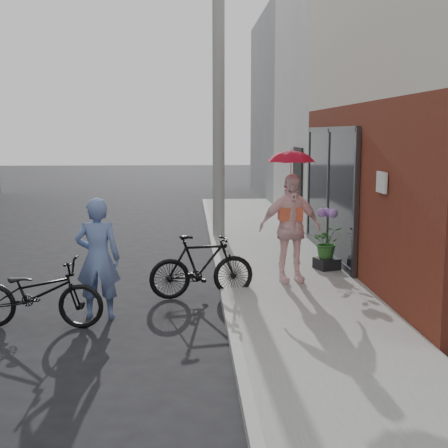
{
  "coord_description": "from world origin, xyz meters",
  "views": [
    {
      "loc": [
        0.43,
        -8.53,
        2.53
      ],
      "look_at": [
        0.96,
        1.13,
        1.1
      ],
      "focal_mm": 50.0,
      "sensor_mm": 36.0,
      "label": 1
    }
  ],
  "objects": [
    {
      "name": "planter",
      "position": [
        2.84,
        2.19,
        0.22
      ],
      "size": [
        0.47,
        0.47,
        0.2
      ],
      "primitive_type": "cube",
      "rotation": [
        0.0,
        0.0,
        0.34
      ],
      "color": "black",
      "rests_on": "sidewalk"
    },
    {
      "name": "curb",
      "position": [
        0.94,
        2.0,
        0.06
      ],
      "size": [
        0.12,
        24.0,
        0.12
      ],
      "primitive_type": "cube",
      "color": "#9E9E99",
      "rests_on": "ground"
    },
    {
      "name": "potted_plant",
      "position": [
        2.84,
        2.19,
        0.6
      ],
      "size": [
        0.52,
        0.45,
        0.58
      ],
      "primitive_type": "imported",
      "color": "#306B2A",
      "rests_on": "planter"
    },
    {
      "name": "plaster_building",
      "position": [
        7.2,
        9.0,
        3.5
      ],
      "size": [
        8.0,
        6.0,
        7.0
      ],
      "primitive_type": "cube",
      "color": "silver",
      "rests_on": "ground"
    },
    {
      "name": "sidewalk",
      "position": [
        2.1,
        2.0,
        0.06
      ],
      "size": [
        2.2,
        24.0,
        0.12
      ],
      "primitive_type": "cube",
      "color": "gray",
      "rests_on": "ground"
    },
    {
      "name": "parasol",
      "position": [
        2.03,
        1.31,
        2.2
      ],
      "size": [
        0.74,
        0.74,
        0.65
      ],
      "primitive_type": "imported",
      "color": "red",
      "rests_on": "kimono_woman"
    },
    {
      "name": "ground",
      "position": [
        0.0,
        0.0,
        0.0
      ],
      "size": [
        80.0,
        80.0,
        0.0
      ],
      "primitive_type": "plane",
      "color": "black",
      "rests_on": "ground"
    },
    {
      "name": "officer",
      "position": [
        -0.83,
        -0.16,
        0.83
      ],
      "size": [
        0.62,
        0.42,
        1.66
      ],
      "primitive_type": "imported",
      "rotation": [
        0.0,
        0.0,
        3.11
      ],
      "color": "#657DB4",
      "rests_on": "ground"
    },
    {
      "name": "bike_right",
      "position": [
        0.6,
        0.84,
        0.49
      ],
      "size": [
        1.68,
        0.74,
        0.98
      ],
      "primitive_type": "imported",
      "rotation": [
        0.0,
        0.0,
        1.75
      ],
      "color": "black",
      "rests_on": "ground"
    },
    {
      "name": "east_building_far",
      "position": [
        7.2,
        16.0,
        3.5
      ],
      "size": [
        8.0,
        8.0,
        7.0
      ],
      "primitive_type": "cube",
      "color": "gray",
      "rests_on": "ground"
    },
    {
      "name": "kimono_woman",
      "position": [
        2.03,
        1.31,
        1.0
      ],
      "size": [
        1.08,
        0.59,
        1.76
      ],
      "primitive_type": "imported",
      "rotation": [
        0.0,
        0.0,
        0.16
      ],
      "color": "#FED5D5",
      "rests_on": "sidewalk"
    },
    {
      "name": "bike_left",
      "position": [
        -1.57,
        -0.55,
        0.46
      ],
      "size": [
        1.78,
        0.75,
        0.91
      ],
      "primitive_type": "imported",
      "rotation": [
        0.0,
        0.0,
        1.48
      ],
      "color": "black",
      "rests_on": "ground"
    },
    {
      "name": "utility_pole",
      "position": [
        1.1,
        6.0,
        3.5
      ],
      "size": [
        0.28,
        0.28,
        7.0
      ],
      "primitive_type": "cylinder",
      "color": "#9E9E99",
      "rests_on": "ground"
    }
  ]
}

